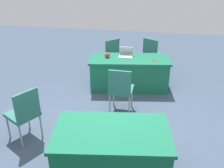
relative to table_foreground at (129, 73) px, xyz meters
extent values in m
plane|color=#3D4C60|center=(0.12, 1.88, -0.37)|extent=(14.40, 14.40, 0.00)
cube|color=#196647|center=(0.00, 0.00, 0.34)|extent=(1.91, 1.04, 0.05)
cube|color=#196647|center=(0.00, 0.00, -0.03)|extent=(1.83, 1.00, 0.68)
cube|color=#196647|center=(-0.12, 2.74, 0.34)|extent=(1.64, 1.12, 0.05)
cube|color=#196647|center=(-0.12, 2.74, -0.03)|extent=(1.58, 1.08, 0.68)
cylinder|color=#9E9993|center=(0.20, 0.88, -0.14)|extent=(0.03, 0.03, 0.44)
cylinder|color=#9E9993|center=(-0.18, 0.89, -0.14)|extent=(0.03, 0.03, 0.44)
cylinder|color=#9E9993|center=(0.21, 1.26, -0.14)|extent=(0.03, 0.03, 0.44)
cylinder|color=#9E9993|center=(-0.17, 1.27, -0.14)|extent=(0.03, 0.03, 0.44)
cube|color=#2D7066|center=(0.01, 1.08, 0.11)|extent=(0.45, 0.45, 0.06)
cube|color=#2D7066|center=(0.02, 1.28, 0.36)|extent=(0.42, 0.05, 0.45)
cylinder|color=#9E9993|center=(-0.46, -1.31, -0.15)|extent=(0.03, 0.03, 0.44)
cylinder|color=#9E9993|center=(-0.78, -1.12, -0.15)|extent=(0.03, 0.03, 0.44)
cylinder|color=#9E9993|center=(-0.26, -0.99, -0.15)|extent=(0.03, 0.03, 0.44)
cylinder|color=#9E9993|center=(-0.59, -0.79, -0.15)|extent=(0.03, 0.03, 0.44)
cube|color=#2D7066|center=(-0.52, -1.05, 0.10)|extent=(0.60, 0.60, 0.06)
cube|color=#2D7066|center=(-0.42, -0.88, 0.36)|extent=(0.38, 0.25, 0.45)
cylinder|color=#9E9993|center=(0.93, -0.77, -0.15)|extent=(0.03, 0.03, 0.44)
cylinder|color=#9E9993|center=(0.68, -1.06, -0.15)|extent=(0.03, 0.03, 0.44)
cylinder|color=#9E9993|center=(0.65, -0.52, -0.15)|extent=(0.03, 0.03, 0.44)
cylinder|color=#9E9993|center=(0.40, -0.81, -0.15)|extent=(0.03, 0.03, 0.44)
cube|color=#2D7066|center=(0.66, -0.79, 0.10)|extent=(0.62, 0.62, 0.06)
cube|color=#2D7066|center=(0.51, -0.66, 0.36)|extent=(0.31, 0.34, 0.45)
cylinder|color=#9E9993|center=(1.73, 2.29, -0.15)|extent=(0.03, 0.03, 0.43)
cylinder|color=#9E9993|center=(1.54, 1.96, -0.15)|extent=(0.03, 0.03, 0.43)
cylinder|color=#9E9993|center=(1.40, 2.48, -0.15)|extent=(0.03, 0.03, 0.43)
cylinder|color=#9E9993|center=(1.21, 2.15, -0.15)|extent=(0.03, 0.03, 0.43)
cube|color=#2D7066|center=(1.47, 2.22, 0.10)|extent=(0.60, 0.60, 0.06)
cube|color=#2D7066|center=(1.29, 2.32, 0.35)|extent=(0.24, 0.38, 0.45)
cube|color=silver|center=(0.10, -0.07, 0.37)|extent=(0.33, 0.24, 0.02)
cube|color=#B7B7BC|center=(0.11, -0.21, 0.47)|extent=(0.32, 0.10, 0.19)
sphere|color=#B2382D|center=(0.50, 0.05, 0.42)|extent=(0.12, 0.12, 0.12)
cube|color=red|center=(-0.56, 0.06, 0.37)|extent=(0.13, 0.17, 0.01)
camera|label=1|loc=(-0.61, 5.32, 2.33)|focal=40.09mm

